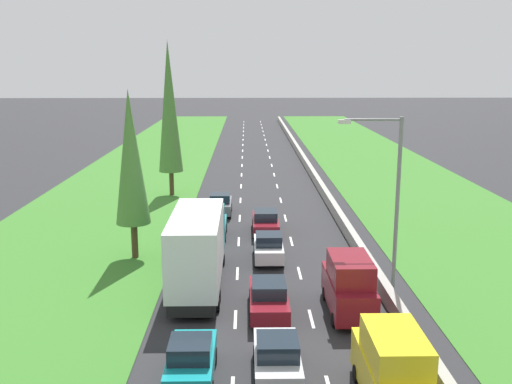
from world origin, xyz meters
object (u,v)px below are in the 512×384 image
at_px(maroon_sedan_centre_lane, 269,297).
at_px(teal_hatchback_left_lane, 191,360).
at_px(yellow_van_right_lane, 393,369).
at_px(grey_hatchback_left_lane, 220,204).
at_px(maroon_sedan_centre_lane_fifth, 265,222).
at_px(poplar_tree_third, 169,107).
at_px(silver_hatchback_centre_lane, 277,358).
at_px(maroon_van_right_lane, 349,285).
at_px(poplar_tree_second, 131,158).
at_px(white_hatchback_centre_lane, 268,247).
at_px(street_light_mast, 391,192).
at_px(teal_hatchback_left_lane_fourth, 214,225).
at_px(white_box_truck_left_lane, 198,247).

distance_m(maroon_sedan_centre_lane, teal_hatchback_left_lane, 6.64).
xyz_separation_m(yellow_van_right_lane, grey_hatchback_left_lane, (-6.96, 26.16, -0.56)).
xyz_separation_m(maroon_sedan_centre_lane_fifth, poplar_tree_third, (-8.05, 12.19, 7.06)).
bearing_deg(poplar_tree_third, silver_hatchback_centre_lane, -75.94).
height_order(maroon_sedan_centre_lane, poplar_tree_third, poplar_tree_third).
distance_m(maroon_van_right_lane, poplar_tree_second, 14.94).
relative_size(white_hatchback_centre_lane, street_light_mast, 0.43).
bearing_deg(teal_hatchback_left_lane_fourth, street_light_mast, -45.92).
distance_m(maroon_sedan_centre_lane_fifth, maroon_van_right_lane, 13.87).
bearing_deg(grey_hatchback_left_lane, poplar_tree_third, 123.54).
xyz_separation_m(grey_hatchback_left_lane, poplar_tree_second, (-4.73, -10.31, 5.28)).
bearing_deg(silver_hatchback_centre_lane, teal_hatchback_left_lane_fourth, 100.44).
bearing_deg(white_hatchback_centre_lane, poplar_tree_third, 114.01).
distance_m(yellow_van_right_lane, white_hatchback_centre_lane, 15.62).
distance_m(maroon_van_right_lane, street_light_mast, 5.32).
relative_size(silver_hatchback_centre_lane, teal_hatchback_left_lane_fourth, 1.00).
xyz_separation_m(white_box_truck_left_lane, white_hatchback_centre_lane, (3.82, 4.17, -1.35)).
relative_size(white_box_truck_left_lane, grey_hatchback_left_lane, 2.41).
xyz_separation_m(white_box_truck_left_lane, poplar_tree_second, (-4.25, 4.83, 3.94)).
height_order(white_box_truck_left_lane, poplar_tree_third, poplar_tree_third).
height_order(white_box_truck_left_lane, white_hatchback_centre_lane, white_box_truck_left_lane).
bearing_deg(street_light_mast, poplar_tree_third, 121.41).
bearing_deg(yellow_van_right_lane, maroon_sedan_centre_lane_fifth, 99.72).
height_order(teal_hatchback_left_lane_fourth, grey_hatchback_left_lane, same).
bearing_deg(teal_hatchback_left_lane, white_box_truck_left_lane, 92.90).
relative_size(silver_hatchback_centre_lane, grey_hatchback_left_lane, 1.00).
bearing_deg(maroon_sedan_centre_lane, yellow_van_right_lane, -63.04).
height_order(teal_hatchback_left_lane_fourth, poplar_tree_second, poplar_tree_second).
height_order(silver_hatchback_centre_lane, poplar_tree_second, poplar_tree_second).
bearing_deg(maroon_sedan_centre_lane, teal_hatchback_left_lane_fourth, 104.69).
bearing_deg(silver_hatchback_centre_lane, grey_hatchback_left_lane, 97.42).
bearing_deg(poplar_tree_third, teal_hatchback_left_lane, -81.54).
relative_size(teal_hatchback_left_lane_fourth, grey_hatchback_left_lane, 1.00).
bearing_deg(silver_hatchback_centre_lane, street_light_mast, 54.26).
distance_m(maroon_sedan_centre_lane, poplar_tree_second, 12.50).
xyz_separation_m(maroon_sedan_centre_lane, street_light_mast, (6.20, 2.72, 4.42)).
bearing_deg(white_box_truck_left_lane, maroon_sedan_centre_lane, -43.54).
height_order(white_box_truck_left_lane, poplar_tree_second, poplar_tree_second).
height_order(maroon_sedan_centre_lane, yellow_van_right_lane, yellow_van_right_lane).
bearing_deg(maroon_van_right_lane, maroon_sedan_centre_lane_fifth, 104.44).
relative_size(teal_hatchback_left_lane, grey_hatchback_left_lane, 1.00).
relative_size(white_hatchback_centre_lane, maroon_van_right_lane, 0.80).
xyz_separation_m(maroon_van_right_lane, poplar_tree_third, (-11.50, 25.61, 6.48)).
relative_size(grey_hatchback_left_lane, maroon_van_right_lane, 0.80).
bearing_deg(white_hatchback_centre_lane, yellow_van_right_lane, -76.61).
xyz_separation_m(maroon_sedan_centre_lane_fifth, street_light_mast, (5.91, -10.67, 4.42)).
bearing_deg(silver_hatchback_centre_lane, teal_hatchback_left_lane, -178.02).
bearing_deg(white_box_truck_left_lane, poplar_tree_third, 100.74).
height_order(maroon_van_right_lane, poplar_tree_second, poplar_tree_second).
height_order(teal_hatchback_left_lane_fourth, poplar_tree_third, poplar_tree_third).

